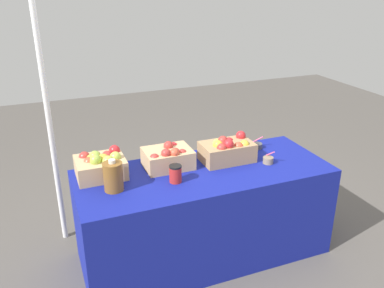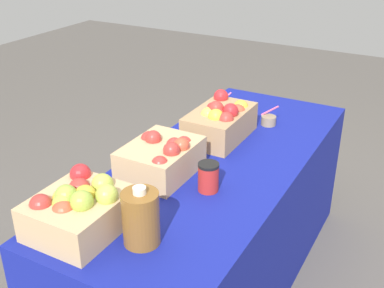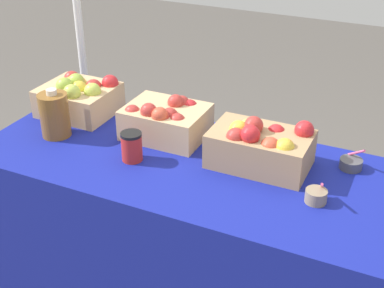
{
  "view_description": "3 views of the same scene",
  "coord_description": "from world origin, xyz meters",
  "px_view_note": "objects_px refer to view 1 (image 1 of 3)",
  "views": [
    {
      "loc": [
        -1.09,
        -2.47,
        2.07
      ],
      "look_at": [
        -0.07,
        0.07,
        0.94
      ],
      "focal_mm": 37.69,
      "sensor_mm": 36.0,
      "label": 1
    },
    {
      "loc": [
        -1.82,
        -0.87,
        1.8
      ],
      "look_at": [
        -0.19,
        0.03,
        0.9
      ],
      "focal_mm": 45.24,
      "sensor_mm": 36.0,
      "label": 2
    },
    {
      "loc": [
        0.78,
        -1.72,
        1.88
      ],
      "look_at": [
        -0.03,
        -0.0,
        0.83
      ],
      "focal_mm": 49.82,
      "sensor_mm": 36.0,
      "label": 3
    }
  ],
  "objects_px": {
    "coffee_cup": "(175,174)",
    "tent_pole": "(50,129)",
    "apple_crate_left": "(100,165)",
    "sample_bowl_near": "(257,145)",
    "apple_crate_middle": "(169,157)",
    "cider_jug": "(113,176)",
    "apple_crate_right": "(227,150)",
    "sample_bowl_mid": "(268,160)"
  },
  "relations": [
    {
      "from": "apple_crate_right",
      "to": "coffee_cup",
      "type": "height_order",
      "value": "apple_crate_right"
    },
    {
      "from": "apple_crate_middle",
      "to": "sample_bowl_near",
      "type": "xyz_separation_m",
      "value": [
        0.81,
        0.07,
        -0.06
      ]
    },
    {
      "from": "apple_crate_middle",
      "to": "cider_jug",
      "type": "height_order",
      "value": "cider_jug"
    },
    {
      "from": "apple_crate_right",
      "to": "sample_bowl_near",
      "type": "height_order",
      "value": "apple_crate_right"
    },
    {
      "from": "apple_crate_right",
      "to": "sample_bowl_near",
      "type": "distance_m",
      "value": 0.38
    },
    {
      "from": "apple_crate_middle",
      "to": "tent_pole",
      "type": "xyz_separation_m",
      "value": [
        -0.79,
        0.48,
        0.16
      ]
    },
    {
      "from": "apple_crate_left",
      "to": "apple_crate_right",
      "type": "height_order",
      "value": "apple_crate_right"
    },
    {
      "from": "sample_bowl_near",
      "to": "apple_crate_middle",
      "type": "bearing_deg",
      "value": -174.75
    },
    {
      "from": "apple_crate_left",
      "to": "cider_jug",
      "type": "xyz_separation_m",
      "value": [
        0.04,
        -0.24,
        0.01
      ]
    },
    {
      "from": "sample_bowl_near",
      "to": "tent_pole",
      "type": "height_order",
      "value": "tent_pole"
    },
    {
      "from": "sample_bowl_near",
      "to": "coffee_cup",
      "type": "bearing_deg",
      "value": -159.15
    },
    {
      "from": "coffee_cup",
      "to": "apple_crate_right",
      "type": "bearing_deg",
      "value": 20.41
    },
    {
      "from": "apple_crate_middle",
      "to": "apple_crate_right",
      "type": "relative_size",
      "value": 0.88
    },
    {
      "from": "sample_bowl_near",
      "to": "tent_pole",
      "type": "relative_size",
      "value": 0.05
    },
    {
      "from": "apple_crate_right",
      "to": "sample_bowl_mid",
      "type": "distance_m",
      "value": 0.32
    },
    {
      "from": "sample_bowl_mid",
      "to": "apple_crate_middle",
      "type": "bearing_deg",
      "value": 163.23
    },
    {
      "from": "sample_bowl_mid",
      "to": "tent_pole",
      "type": "bearing_deg",
      "value": 155.25
    },
    {
      "from": "apple_crate_middle",
      "to": "coffee_cup",
      "type": "xyz_separation_m",
      "value": [
        -0.03,
        -0.25,
        -0.02
      ]
    },
    {
      "from": "sample_bowl_near",
      "to": "apple_crate_right",
      "type": "bearing_deg",
      "value": -158.53
    },
    {
      "from": "sample_bowl_mid",
      "to": "tent_pole",
      "type": "relative_size",
      "value": 0.06
    },
    {
      "from": "apple_crate_right",
      "to": "coffee_cup",
      "type": "xyz_separation_m",
      "value": [
        -0.49,
        -0.18,
        -0.03
      ]
    },
    {
      "from": "apple_crate_left",
      "to": "sample_bowl_near",
      "type": "height_order",
      "value": "apple_crate_left"
    },
    {
      "from": "sample_bowl_mid",
      "to": "apple_crate_left",
      "type": "bearing_deg",
      "value": 167.94
    },
    {
      "from": "apple_crate_middle",
      "to": "apple_crate_left",
      "type": "bearing_deg",
      "value": 175.15
    },
    {
      "from": "apple_crate_right",
      "to": "coffee_cup",
      "type": "bearing_deg",
      "value": -159.59
    },
    {
      "from": "apple_crate_left",
      "to": "sample_bowl_near",
      "type": "xyz_separation_m",
      "value": [
        1.31,
        0.03,
        -0.07
      ]
    },
    {
      "from": "apple_crate_right",
      "to": "sample_bowl_mid",
      "type": "bearing_deg",
      "value": -30.21
    },
    {
      "from": "apple_crate_middle",
      "to": "sample_bowl_near",
      "type": "distance_m",
      "value": 0.81
    },
    {
      "from": "apple_crate_middle",
      "to": "cider_jug",
      "type": "bearing_deg",
      "value": -156.33
    },
    {
      "from": "apple_crate_left",
      "to": "coffee_cup",
      "type": "xyz_separation_m",
      "value": [
        0.47,
        -0.29,
        -0.03
      ]
    },
    {
      "from": "apple_crate_right",
      "to": "sample_bowl_mid",
      "type": "xyz_separation_m",
      "value": [
        0.27,
        -0.16,
        -0.07
      ]
    },
    {
      "from": "coffee_cup",
      "to": "sample_bowl_mid",
      "type": "bearing_deg",
      "value": 1.79
    },
    {
      "from": "apple_crate_middle",
      "to": "apple_crate_right",
      "type": "distance_m",
      "value": 0.46
    },
    {
      "from": "coffee_cup",
      "to": "tent_pole",
      "type": "relative_size",
      "value": 0.06
    },
    {
      "from": "cider_jug",
      "to": "sample_bowl_near",
      "type": "bearing_deg",
      "value": 12.25
    },
    {
      "from": "cider_jug",
      "to": "coffee_cup",
      "type": "height_order",
      "value": "cider_jug"
    },
    {
      "from": "apple_crate_middle",
      "to": "cider_jug",
      "type": "distance_m",
      "value": 0.5
    },
    {
      "from": "sample_bowl_mid",
      "to": "sample_bowl_near",
      "type": "bearing_deg",
      "value": 76.44
    },
    {
      "from": "cider_jug",
      "to": "apple_crate_middle",
      "type": "bearing_deg",
      "value": 23.67
    },
    {
      "from": "coffee_cup",
      "to": "tent_pole",
      "type": "xyz_separation_m",
      "value": [
        -0.76,
        0.73,
        0.18
      ]
    },
    {
      "from": "coffee_cup",
      "to": "cider_jug",
      "type": "bearing_deg",
      "value": 173.93
    },
    {
      "from": "apple_crate_left",
      "to": "sample_bowl_near",
      "type": "relative_size",
      "value": 3.3
    }
  ]
}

